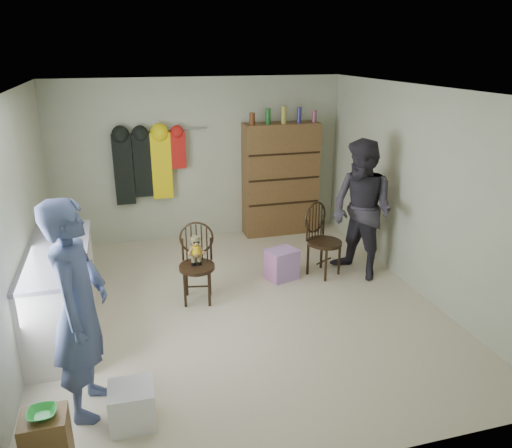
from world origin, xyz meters
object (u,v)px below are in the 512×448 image
object	(u,v)px
counter	(61,291)
chair_front	(197,258)
dresser	(281,179)
chair_far	(321,237)

from	to	relation	value
counter	chair_front	size ratio (longest dim) A/B	1.94
chair_front	dresser	bearing A→B (deg)	60.89
counter	chair_front	distance (m)	1.54
chair_front	dresser	size ratio (longest dim) A/B	0.46
counter	chair_front	bearing A→B (deg)	12.46
chair_front	dresser	distance (m)	2.62
counter	chair_far	bearing A→B (deg)	10.83
counter	chair_front	world-z (taller)	chair_front
counter	chair_far	xyz separation A→B (m)	(3.22, 0.62, 0.06)
chair_front	chair_far	distance (m)	1.74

